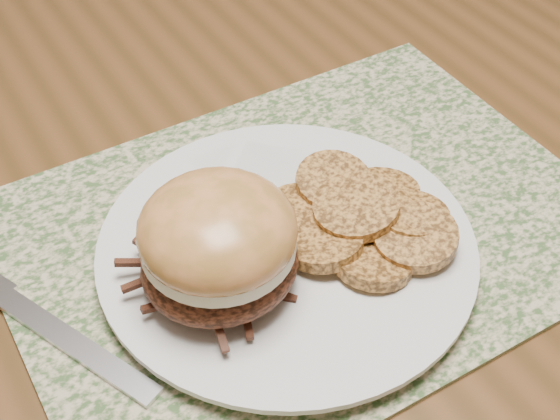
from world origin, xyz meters
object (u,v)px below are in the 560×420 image
(fork, at_px, (44,324))
(dining_table, at_px, (227,171))
(pork_sandwich, at_px, (218,244))
(dinner_plate, at_px, (287,250))

(fork, bearing_deg, dining_table, 11.85)
(dining_table, bearing_deg, fork, -144.01)
(fork, bearing_deg, pork_sandwich, -43.55)
(dining_table, relative_size, fork, 7.95)
(dining_table, relative_size, dinner_plate, 5.77)
(dinner_plate, bearing_deg, fork, 169.98)
(pork_sandwich, distance_m, fork, 0.13)
(dinner_plate, xyz_separation_m, pork_sandwich, (-0.06, -0.01, 0.05))
(dining_table, distance_m, fork, 0.29)
(dinner_plate, distance_m, fork, 0.18)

